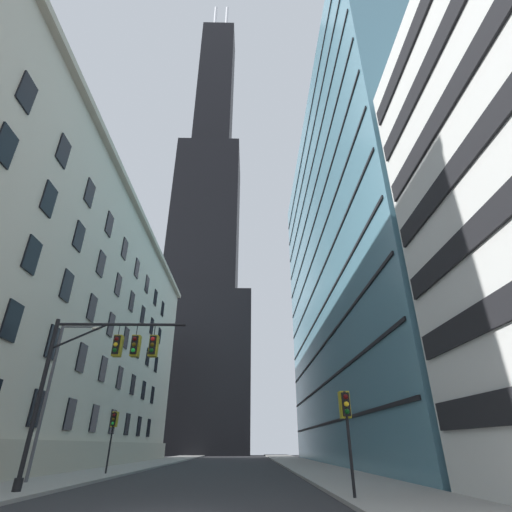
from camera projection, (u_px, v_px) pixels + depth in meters
The scene contains 7 objects.
station_building at pixel (31, 313), 37.93m from camera, with size 17.82×59.98×27.69m.
dark_skyscraper at pixel (205, 256), 109.31m from camera, with size 27.27×27.27×173.73m.
glass_office_midrise at pixel (374, 260), 50.13m from camera, with size 16.54×51.56×48.17m.
traffic_signal_mast at pixel (107, 360), 18.26m from camera, with size 6.68×0.63×7.46m.
traffic_light_near_right at pixel (346, 411), 15.30m from camera, with size 0.40×0.63×3.75m.
traffic_light_far_left at pixel (114, 423), 27.51m from camera, with size 0.40×0.63×3.98m.
street_lamppost at pixel (55, 383), 22.01m from camera, with size 2.46×0.32×8.53m.
Camera 1 is at (2.54, -12.90, 1.88)m, focal length 26.32 mm.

